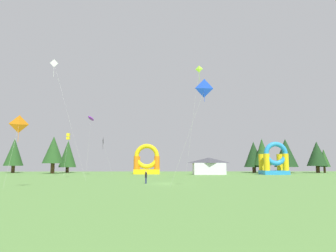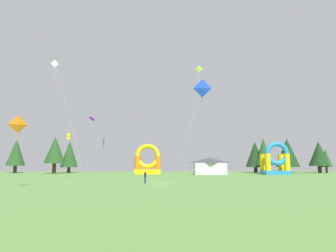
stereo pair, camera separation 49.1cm
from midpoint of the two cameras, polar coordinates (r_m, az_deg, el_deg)
The scene contains 21 objects.
ground_plane at distance 39.00m, azimuth 0.06°, elevation -10.94°, with size 120.00×120.00×0.00m, color #5B8C42.
kite_black_diamond at distance 62.29m, azimuth -12.58°, elevation -2.90°, with size 2.03×3.11×7.60m.
kite_blue_diamond at distance 31.22m, azimuth 6.53°, elevation 6.94°, with size 4.17×3.39×10.87m.
kite_white_diamond at distance 58.75m, azimuth -21.06°, elevation 10.81°, with size 8.12×5.37×20.97m.
kite_lime_diamond at distance 45.54m, azimuth 5.57°, elevation 10.38°, with size 2.30×3.87×16.96m.
kite_yellow_box at distance 56.00m, azimuth -18.72°, elevation -1.91°, with size 0.55×2.54×7.90m.
kite_purple_parafoil at distance 68.76m, azimuth -14.68°, elevation 1.41°, with size 1.45×3.61×13.25m.
kite_orange_diamond at distance 35.13m, azimuth -26.89°, elevation 0.08°, with size 2.23×1.14×7.22m.
person_far_side at distance 39.31m, azimuth -4.58°, elevation -9.51°, with size 0.38×0.38×1.59m.
inflatable_orange_dome at distance 74.04m, azimuth -4.24°, elevation -7.13°, with size 6.31×4.85×7.33m.
inflatable_red_slide at distance 74.72m, azimuth 19.44°, elevation -6.50°, with size 5.79×4.86×7.60m.
festival_tent at distance 71.41m, azimuth 7.61°, elevation -7.57°, with size 7.34×4.03×3.96m.
tree_row_0 at distance 93.69m, azimuth -27.41°, elevation -4.46°, with size 5.09×5.09×9.48m.
tree_row_1 at distance 84.19m, azimuth -21.15°, elevation -4.27°, with size 5.36×5.36×9.70m.
tree_row_2 at distance 88.79m, azimuth -18.69°, elevation -5.06°, with size 4.82×4.82×9.01m.
tree_row_3 at distance 88.36m, azimuth 15.85°, elevation -5.23°, with size 5.47×5.47×8.74m.
tree_row_4 at distance 86.79m, azimuth 17.33°, elevation -4.76°, with size 4.72×4.72×9.47m.
tree_row_5 at distance 88.59m, azimuth 17.02°, elevation -5.38°, with size 4.51×4.51×7.68m.
tree_row_6 at distance 90.54m, azimuth 21.36°, elevation -4.80°, with size 6.42×6.42×9.51m.
tree_row_7 at distance 93.52m, azimuth 26.37°, elevation -4.76°, with size 5.60×5.60×8.71m.
tree_row_8 at distance 93.53m, azimuth 27.43°, elevation -5.46°, with size 3.16×3.16×6.51m.
Camera 1 is at (-1.33, -38.90, 2.57)m, focal length 31.99 mm.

